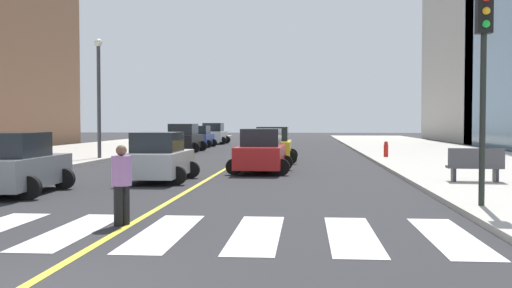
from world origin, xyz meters
name	(u,v)px	position (x,y,z in m)	size (l,w,h in m)	color
sidewalk_kerb_east	(498,168)	(12.20, 20.00, 0.07)	(10.00, 120.00, 0.15)	#B2ADA3
crosswalk_paint	(119,231)	(0.00, 4.00, 0.01)	(13.50, 4.00, 0.01)	silver
lane_divider_paint	(260,149)	(0.00, 40.00, 0.01)	(0.16, 80.00, 0.01)	yellow
car_red_nearest	(261,152)	(1.75, 17.73, 0.86)	(2.64, 4.18, 1.85)	red
car_black_second	(184,139)	(-5.04, 34.53, 0.94)	(2.85, 4.52, 2.00)	black
car_gray_third	(16,165)	(-4.91, 9.60, 0.86)	(2.63, 4.14, 1.83)	slate
car_silver_fourth	(159,158)	(-1.62, 13.65, 0.83)	(2.48, 3.97, 1.77)	#B7B7BC
car_blue_fifth	(200,137)	(-5.30, 42.19, 0.85)	(2.59, 4.10, 1.82)	#2D479E
car_white_sixth	(214,134)	(-5.23, 49.50, 0.95)	(2.85, 4.56, 2.03)	silver
car_yellow_seventh	(273,146)	(1.89, 23.98, 0.88)	(2.63, 4.21, 1.88)	gold
traffic_light_near_corner	(484,56)	(7.80, 7.21, 3.70)	(0.36, 0.41, 5.07)	black
park_bench	(475,166)	(9.24, 12.99, 0.69)	(1.83, 0.68, 1.12)	#47474C
pedestrian_crossing	(122,181)	(-0.16, 4.71, 0.92)	(0.41, 0.41, 1.66)	black
fire_hydrant	(386,149)	(8.21, 27.16, 0.58)	(0.26, 0.26, 0.89)	red
street_lamp	(99,87)	(-7.77, 24.75, 4.08)	(0.44, 0.44, 6.56)	#38383D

